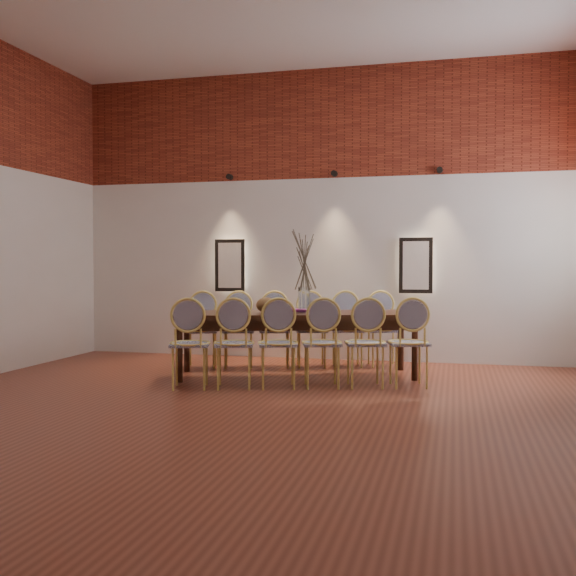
% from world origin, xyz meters
% --- Properties ---
extents(floor, '(7.00, 7.00, 0.02)m').
position_xyz_m(floor, '(0.00, 0.00, -0.01)').
color(floor, brown).
rests_on(floor, ground).
extents(wall_back, '(7.00, 0.10, 4.00)m').
position_xyz_m(wall_back, '(0.00, 3.55, 2.00)').
color(wall_back, silver).
rests_on(wall_back, ground).
extents(brick_band_back, '(7.00, 0.02, 1.50)m').
position_xyz_m(brick_band_back, '(0.00, 3.48, 3.25)').
color(brick_band_back, maroon).
rests_on(brick_band_back, ground).
extents(niche_left, '(0.36, 0.06, 0.66)m').
position_xyz_m(niche_left, '(-1.30, 3.45, 1.30)').
color(niche_left, '#FFEAC6').
rests_on(niche_left, wall_back).
extents(niche_right, '(0.36, 0.06, 0.66)m').
position_xyz_m(niche_right, '(1.30, 3.45, 1.30)').
color(niche_right, '#FFEAC6').
rests_on(niche_right, wall_back).
extents(spot_fixture_left, '(0.08, 0.10, 0.08)m').
position_xyz_m(spot_fixture_left, '(-1.30, 3.42, 2.55)').
color(spot_fixture_left, black).
rests_on(spot_fixture_left, wall_back).
extents(spot_fixture_mid, '(0.08, 0.10, 0.08)m').
position_xyz_m(spot_fixture_mid, '(0.20, 3.42, 2.55)').
color(spot_fixture_mid, black).
rests_on(spot_fixture_mid, wall_back).
extents(spot_fixture_right, '(0.08, 0.10, 0.08)m').
position_xyz_m(spot_fixture_right, '(1.60, 3.42, 2.55)').
color(spot_fixture_right, black).
rests_on(spot_fixture_right, wall_back).
extents(dining_table, '(2.94, 1.66, 0.75)m').
position_xyz_m(dining_table, '(-0.00, 2.02, 0.38)').
color(dining_table, '#34160C').
rests_on(dining_table, floor).
extents(chair_near_a, '(0.55, 0.55, 0.94)m').
position_xyz_m(chair_near_a, '(-0.91, 0.99, 0.47)').
color(chair_near_a, '#D9C260').
rests_on(chair_near_a, floor).
extents(chair_near_b, '(0.55, 0.55, 0.94)m').
position_xyz_m(chair_near_b, '(-0.47, 1.12, 0.47)').
color(chair_near_b, '#D9C260').
rests_on(chair_near_b, floor).
extents(chair_near_c, '(0.55, 0.55, 0.94)m').
position_xyz_m(chair_near_c, '(-0.02, 1.25, 0.47)').
color(chair_near_c, '#D9C260').
rests_on(chair_near_c, floor).
extents(chair_near_d, '(0.55, 0.55, 0.94)m').
position_xyz_m(chair_near_d, '(0.43, 1.38, 0.47)').
color(chair_near_d, '#D9C260').
rests_on(chair_near_d, floor).
extents(chair_near_e, '(0.55, 0.55, 0.94)m').
position_xyz_m(chair_near_e, '(0.88, 1.51, 0.47)').
color(chair_near_e, '#D9C260').
rests_on(chair_near_e, floor).
extents(chair_near_f, '(0.55, 0.55, 0.94)m').
position_xyz_m(chair_near_f, '(1.33, 1.65, 0.47)').
color(chair_near_f, '#D9C260').
rests_on(chair_near_f, floor).
extents(chair_far_a, '(0.55, 0.55, 0.94)m').
position_xyz_m(chair_far_a, '(-1.33, 2.39, 0.47)').
color(chair_far_a, '#D9C260').
rests_on(chair_far_a, floor).
extents(chair_far_b, '(0.55, 0.55, 0.94)m').
position_xyz_m(chair_far_b, '(-0.88, 2.52, 0.47)').
color(chair_far_b, '#D9C260').
rests_on(chair_far_b, floor).
extents(chair_far_c, '(0.55, 0.55, 0.94)m').
position_xyz_m(chair_far_c, '(-0.43, 2.65, 0.47)').
color(chair_far_c, '#D9C260').
rests_on(chair_far_c, floor).
extents(chair_far_d, '(0.55, 0.55, 0.94)m').
position_xyz_m(chair_far_d, '(0.02, 2.78, 0.47)').
color(chair_far_d, '#D9C260').
rests_on(chair_far_d, floor).
extents(chair_far_e, '(0.55, 0.55, 0.94)m').
position_xyz_m(chair_far_e, '(0.47, 2.91, 0.47)').
color(chair_far_e, '#D9C260').
rests_on(chair_far_e, floor).
extents(chair_far_f, '(0.55, 0.55, 0.94)m').
position_xyz_m(chair_far_f, '(0.91, 3.05, 0.47)').
color(chair_far_f, '#D9C260').
rests_on(chair_far_f, floor).
extents(vase, '(0.14, 0.14, 0.30)m').
position_xyz_m(vase, '(0.09, 2.04, 0.90)').
color(vase, silver).
rests_on(vase, dining_table).
extents(dried_branches, '(0.50, 0.50, 0.70)m').
position_xyz_m(dried_branches, '(0.09, 2.04, 1.35)').
color(dried_branches, '#4E4332').
rests_on(dried_branches, vase).
extents(bowl, '(0.24, 0.24, 0.18)m').
position_xyz_m(bowl, '(-0.32, 1.87, 0.84)').
color(bowl, brown).
rests_on(bowl, dining_table).
extents(book, '(0.30, 0.25, 0.03)m').
position_xyz_m(book, '(0.02, 2.18, 0.77)').
color(book, '#922180').
rests_on(book, dining_table).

